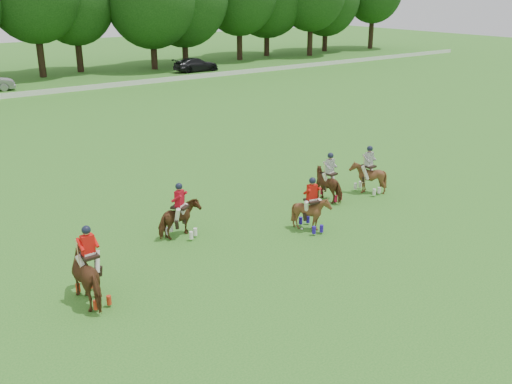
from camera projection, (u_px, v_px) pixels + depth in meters
ground at (292, 280)px, 18.10m from camera, size 180.00×180.00×0.00m
car_right at (196, 65)px, 61.99m from camera, size 5.07×2.16×1.46m
polo_red_a at (91, 274)px, 16.62m from camera, size 1.27×2.07×2.40m
polo_red_b at (180, 219)px, 20.95m from camera, size 1.79×1.73×2.12m
polo_red_c at (311, 212)px, 21.57m from camera, size 1.32×1.43×2.11m
polo_stripe_a at (329, 183)px, 24.65m from camera, size 1.06×1.75×2.13m
polo_stripe_b at (368, 176)px, 25.48m from camera, size 1.30×1.43×2.18m
polo_ball at (302, 229)px, 21.80m from camera, size 0.09×0.09×0.09m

